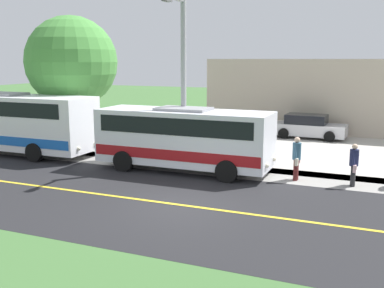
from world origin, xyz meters
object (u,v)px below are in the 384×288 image
Objects in this scene: pedestrian_waiting at (297,157)px; parked_car_far at (308,127)px; parked_car_near at (219,131)px; street_light_pole at (182,76)px; shuttle_bus_front at (184,136)px; pedestrian_with_bags at (354,164)px; tree_curbside at (71,62)px; commercial_building at (342,93)px.

parked_car_far is at bearing -174.10° from pedestrian_waiting.
parked_car_near and parked_car_far have the same top height.
shuttle_bus_front is at bearing 30.74° from street_light_pole.
street_light_pole is (-0.18, -7.22, 3.20)m from pedestrian_with_bags.
pedestrian_waiting is 0.39× the size of parked_car_near.
shuttle_bus_front is at bearing 6.61° from parked_car_near.
shuttle_bus_front is 1.08× the size of tree_curbside.
shuttle_bus_front reaches higher than pedestrian_with_bags.
parked_car_near is 11.69m from commercial_building.
tree_curbside reaches higher than parked_car_near.
parked_car_far is 6.68m from commercial_building.
commercial_building is (-14.00, 13.03, -2.23)m from tree_curbside.
shuttle_bus_front is 4.86m from pedestrian_waiting.
pedestrian_with_bags reaches higher than parked_car_far.
shuttle_bus_front is 11.28m from parked_car_far.
shuttle_bus_front is 1.05× the size of street_light_pole.
pedestrian_with_bags is at bearing 17.33° from parked_car_far.
pedestrian_waiting is 13.55m from tree_curbside.
street_light_pole reaches higher than parked_car_near.
pedestrian_with_bags is 0.37× the size of parked_car_far.
pedestrian_with_bags is 2.17m from pedestrian_waiting.
tree_curbside is at bearing -42.94° from commercial_building.
street_light_pole is at bearing -17.83° from commercial_building.
shuttle_bus_front is at bearing -16.72° from commercial_building.
parked_car_far is 0.26× the size of commercial_building.
pedestrian_waiting is 0.24× the size of street_light_pole.
tree_curbside is 0.42× the size of commercial_building.
shuttle_bus_front is at bearing -19.44° from parked_car_far.
shuttle_bus_front is 2.60m from street_light_pole.
pedestrian_with_bags is at bearing 89.11° from pedestrian_waiting.
parked_car_near is at bearing -130.90° from pedestrian_with_bags.
pedestrian_with_bags is at bearing 79.72° from tree_curbside.
commercial_building is (-16.53, 5.32, -1.68)m from street_light_pole.
shuttle_bus_front reaches higher than parked_car_far.
commercial_building is at bearing 168.03° from parked_car_far.
street_light_pole reaches higher than pedestrian_with_bags.
pedestrian_waiting reaches higher than parked_car_far.
commercial_building is (-16.93, 5.08, 0.88)m from shuttle_bus_front.
commercial_building is (-16.67, 0.27, 1.46)m from pedestrian_waiting.
pedestrian_with_bags is 0.94× the size of pedestrian_waiting.
pedestrian_waiting is at bearing 5.90° from parked_car_far.
shuttle_bus_front is at bearing -87.02° from pedestrian_waiting.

